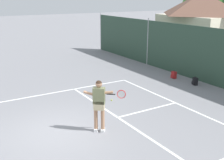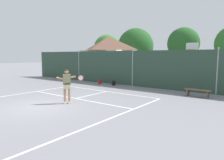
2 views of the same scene
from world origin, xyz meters
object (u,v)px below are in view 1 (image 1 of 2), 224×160
at_px(tennis_player, 99,101).
at_px(backpack_red, 174,75).
at_px(backpack_black, 195,81).
at_px(tennis_ball, 112,100).

relative_size(tennis_player, backpack_red, 4.01).
distance_m(tennis_player, backpack_red, 7.76).
bearing_deg(backpack_black, backpack_red, -176.73).
bearing_deg(backpack_black, tennis_player, -73.27).
bearing_deg(backpack_red, tennis_player, -62.18).
height_order(tennis_player, backpack_red, tennis_player).
distance_m(tennis_player, tennis_ball, 3.22).
height_order(tennis_player, backpack_black, tennis_player).
bearing_deg(tennis_ball, backpack_red, 104.28).
bearing_deg(backpack_red, backpack_black, 3.27).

